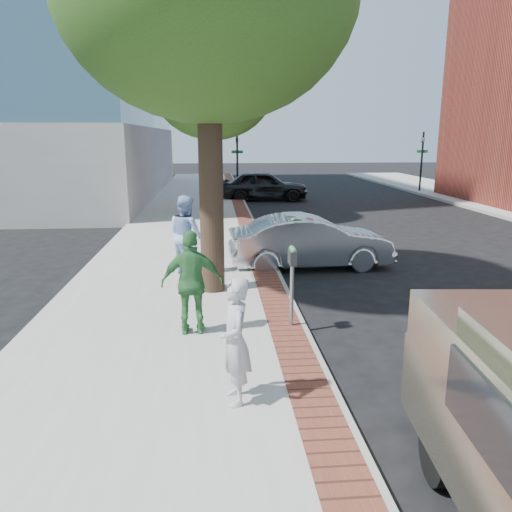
{
  "coord_description": "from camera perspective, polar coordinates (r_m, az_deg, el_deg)",
  "views": [
    {
      "loc": [
        -0.53,
        -8.87,
        3.5
      ],
      "look_at": [
        0.26,
        0.68,
        1.2
      ],
      "focal_mm": 35.0,
      "sensor_mm": 36.0,
      "label": 1
    }
  ],
  "objects": [
    {
      "name": "signal_far",
      "position": [
        33.53,
        18.43,
        10.68
      ],
      "size": [
        0.7,
        0.15,
        3.8
      ],
      "color": "black",
      "rests_on": "ground"
    },
    {
      "name": "bg_car",
      "position": [
        28.24,
        0.93,
        8.06
      ],
      "size": [
        5.0,
        2.31,
        1.66
      ],
      "primitive_type": "imported",
      "rotation": [
        0.0,
        0.0,
        1.5
      ],
      "color": "black",
      "rests_on": "ground"
    },
    {
      "name": "ground",
      "position": [
        9.55,
        -1.25,
        -8.02
      ],
      "size": [
        120.0,
        120.0,
        0.0
      ],
      "primitive_type": "plane",
      "color": "black",
      "rests_on": "ground"
    },
    {
      "name": "brick_strip",
      "position": [
        17.24,
        -0.58,
        2.3
      ],
      "size": [
        0.6,
        60.0,
        0.01
      ],
      "primitive_type": "cube",
      "color": "brown",
      "rests_on": "sidewalk"
    },
    {
      "name": "person_green",
      "position": [
        8.62,
        -7.29,
        -3.06
      ],
      "size": [
        1.07,
        0.45,
        1.82
      ],
      "primitive_type": "imported",
      "rotation": [
        0.0,
        0.0,
        3.14
      ],
      "color": "#387C3E",
      "rests_on": "sidewalk"
    },
    {
      "name": "parking_meter",
      "position": [
        8.86,
        4.16,
        -1.55
      ],
      "size": [
        0.12,
        0.32,
        1.47
      ],
      "color": "gray",
      "rests_on": "sidewalk"
    },
    {
      "name": "person_officer",
      "position": [
        12.5,
        -7.97,
        2.43
      ],
      "size": [
        1.16,
        1.21,
        1.96
      ],
      "primitive_type": "imported",
      "rotation": [
        0.0,
        0.0,
        2.2
      ],
      "color": "#9ABAEF",
      "rests_on": "sidewalk"
    },
    {
      "name": "person_gray",
      "position": [
        6.4,
        -2.39,
        -9.73
      ],
      "size": [
        0.47,
        0.65,
        1.66
      ],
      "primitive_type": "imported",
      "rotation": [
        0.0,
        0.0,
        -1.45
      ],
      "color": "#ADAEB2",
      "rests_on": "sidewalk"
    },
    {
      "name": "signal_near",
      "position": [
        30.92,
        -2.16,
        11.16
      ],
      "size": [
        0.7,
        0.15,
        3.8
      ],
      "color": "black",
      "rests_on": "ground"
    },
    {
      "name": "office_base",
      "position": [
        33.32,
        -27.14,
        9.45
      ],
      "size": [
        18.2,
        22.2,
        4.0
      ],
      "primitive_type": "cube",
      "color": "gray",
      "rests_on": "ground"
    },
    {
      "name": "curb",
      "position": [
        17.28,
        0.58,
        2.06
      ],
      "size": [
        0.1,
        60.0,
        0.15
      ],
      "primitive_type": "cube",
      "color": "gray",
      "rests_on": "ground"
    },
    {
      "name": "sidewalk",
      "position": [
        17.24,
        -7.9,
        1.9
      ],
      "size": [
        5.0,
        60.0,
        0.15
      ],
      "primitive_type": "cube",
      "color": "#9E9991",
      "rests_on": "ground"
    },
    {
      "name": "tree_far",
      "position": [
        20.94,
        -4.92,
        18.37
      ],
      "size": [
        4.8,
        4.8,
        7.14
      ],
      "color": "black",
      "rests_on": "sidewalk"
    },
    {
      "name": "sedan_silver",
      "position": [
        13.61,
        6.22,
        1.62
      ],
      "size": [
        4.45,
        1.76,
        1.44
      ],
      "primitive_type": "imported",
      "rotation": [
        0.0,
        0.0,
        1.63
      ],
      "color": "#B9BBC1",
      "rests_on": "ground"
    }
  ]
}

